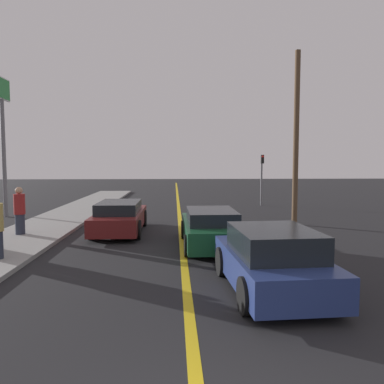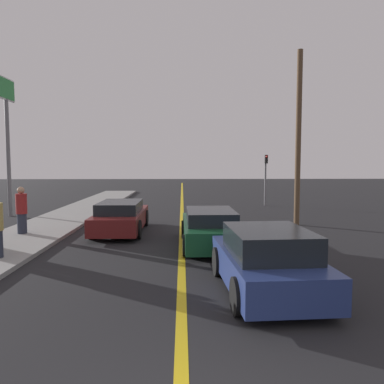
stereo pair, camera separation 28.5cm
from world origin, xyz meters
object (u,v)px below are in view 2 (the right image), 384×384
object	(u,v)px
roadside_sign	(7,116)
utility_pole	(298,139)
car_near_right_lane	(267,261)
traffic_light	(266,174)
car_ahead_center	(210,228)
car_far_distant	(121,217)
pedestrian_by_sign	(22,210)

from	to	relation	value
roadside_sign	utility_pole	distance (m)	14.48
car_near_right_lane	traffic_light	distance (m)	16.48
roadside_sign	utility_pole	bearing A→B (deg)	-12.64
car_near_right_lane	roadside_sign	world-z (taller)	roadside_sign
car_near_right_lane	car_ahead_center	xyz separation A→B (m)	(-0.89, 4.43, -0.06)
car_ahead_center	utility_pole	size ratio (longest dim) A/B	0.57
car_far_distant	traffic_light	distance (m)	11.98
car_near_right_lane	traffic_light	xyz separation A→B (m)	(3.54, 16.04, 1.38)
traffic_light	utility_pole	size ratio (longest dim) A/B	0.43
pedestrian_by_sign	traffic_light	bearing A→B (deg)	40.75
pedestrian_by_sign	car_far_distant	bearing A→B (deg)	13.27
car_far_distant	traffic_light	xyz separation A→B (m)	(7.81, 8.97, 1.44)
car_ahead_center	roadside_sign	size ratio (longest dim) A/B	0.61
car_ahead_center	car_far_distant	world-z (taller)	car_far_distant
car_far_distant	utility_pole	world-z (taller)	utility_pole
traffic_light	utility_pole	bearing A→B (deg)	-91.92
pedestrian_by_sign	roadside_sign	bearing A→B (deg)	118.05
utility_pole	car_ahead_center	bearing A→B (deg)	-135.14
car_far_distant	pedestrian_by_sign	distance (m)	3.69
roadside_sign	utility_pole	size ratio (longest dim) A/B	0.92
car_near_right_lane	utility_pole	world-z (taller)	utility_pole
car_far_distant	roadside_sign	xyz separation A→B (m)	(-6.51, 4.67, 4.52)
car_ahead_center	traffic_light	size ratio (longest dim) A/B	1.33
car_near_right_lane	utility_pole	size ratio (longest dim) A/B	0.52
car_near_right_lane	car_far_distant	xyz separation A→B (m)	(-4.27, 7.07, -0.06)
traffic_light	roadside_sign	size ratio (longest dim) A/B	0.46
car_far_distant	traffic_light	size ratio (longest dim) A/B	1.41
pedestrian_by_sign	traffic_light	xyz separation A→B (m)	(11.38, 9.81, 1.05)
utility_pole	roadside_sign	bearing A→B (deg)	167.36
car_ahead_center	traffic_light	world-z (taller)	traffic_light
roadside_sign	pedestrian_by_sign	bearing A→B (deg)	-61.95
car_far_distant	car_ahead_center	bearing A→B (deg)	-38.27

